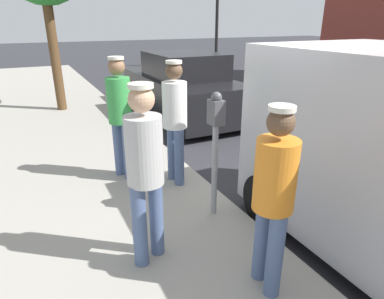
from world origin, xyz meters
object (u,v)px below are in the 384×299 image
at_px(parking_meter_near, 216,135).
at_px(pedestrian_in_white, 175,116).
at_px(pedestrian_in_orange, 274,192).
at_px(pedestrian_in_gray, 145,166).
at_px(parked_sedan_behind, 182,88).
at_px(pedestrian_in_green, 120,111).

distance_m(parking_meter_near, pedestrian_in_white, 1.01).
distance_m(pedestrian_in_orange, pedestrian_in_gray, 1.15).
distance_m(parking_meter_near, parked_sedan_behind, 5.07).
xyz_separation_m(pedestrian_in_orange, pedestrian_in_gray, (0.81, -0.81, 0.06)).
bearing_deg(pedestrian_in_white, pedestrian_in_orange, 86.87).
distance_m(parking_meter_near, pedestrian_in_gray, 1.09).
xyz_separation_m(parking_meter_near, pedestrian_in_white, (0.06, -1.01, -0.02)).
bearing_deg(parking_meter_near, pedestrian_in_orange, 81.53).
xyz_separation_m(pedestrian_in_orange, parked_sedan_behind, (-1.95, -5.99, -0.35)).
bearing_deg(pedestrian_in_orange, pedestrian_in_white, -93.13).
height_order(pedestrian_in_white, parked_sedan_behind, pedestrian_in_white).
height_order(parking_meter_near, pedestrian_in_white, pedestrian_in_white).
bearing_deg(parking_meter_near, pedestrian_in_green, -65.57).
bearing_deg(pedestrian_in_white, pedestrian_in_gray, 57.23).
distance_m(pedestrian_in_gray, pedestrian_in_green, 1.99).
relative_size(parking_meter_near, pedestrian_in_orange, 0.91).
xyz_separation_m(parking_meter_near, pedestrian_in_gray, (1.00, 0.44, -0.01)).
relative_size(pedestrian_in_orange, pedestrian_in_gray, 0.94).
bearing_deg(pedestrian_in_white, pedestrian_in_green, -39.61).
xyz_separation_m(parking_meter_near, parked_sedan_behind, (-1.77, -4.74, -0.43)).
height_order(pedestrian_in_white, pedestrian_in_gray, pedestrian_in_gray).
xyz_separation_m(pedestrian_in_orange, pedestrian_in_green, (0.51, -2.78, 0.08)).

